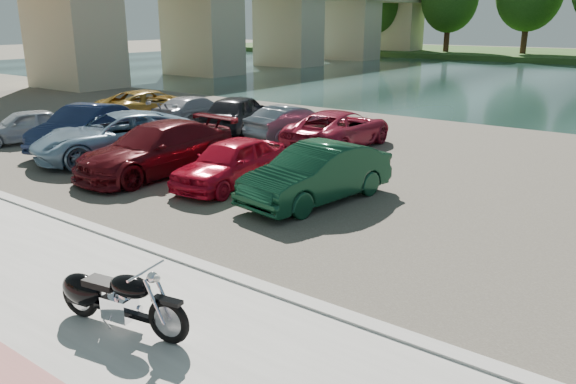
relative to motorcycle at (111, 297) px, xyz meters
name	(u,v)px	position (x,y,z in m)	size (l,w,h in m)	color
ground	(121,320)	(-0.19, 0.27, -0.56)	(200.00, 200.00, 0.00)	#595447
promenade	(62,346)	(-0.19, -0.73, -0.51)	(60.00, 6.00, 0.10)	#A3A099
kerb	(212,271)	(-0.19, 2.27, -0.49)	(60.00, 0.30, 0.14)	#A3A099
parking_lot	(419,171)	(-0.19, 11.27, -0.54)	(60.00, 18.00, 0.04)	#474339
bridge	(282,8)	(-28.19, 41.29, 4.96)	(7.00, 56.00, 8.55)	tan
motorcycle	(111,297)	(0.00, 0.00, 0.00)	(2.31, 0.83, 1.05)	black
car_0	(25,126)	(-13.75, 6.36, 0.09)	(1.44, 3.57, 1.22)	#A3A8AE
car_1	(85,127)	(-11.01, 7.09, 0.23)	(1.59, 4.56, 1.50)	#121D3A
car_2	(119,136)	(-8.74, 6.81, 0.23)	(2.51, 5.44, 1.51)	#7998B0
car_3	(157,149)	(-6.29, 6.31, 0.22)	(2.09, 5.13, 1.49)	#4D0B10
car_4	(231,162)	(-3.71, 6.67, 0.13)	(1.54, 3.83, 1.31)	#B30B23
car_5	(317,174)	(-1.02, 6.91, 0.19)	(1.51, 4.32, 1.42)	#0F3722
car_6	(152,105)	(-13.59, 12.30, 0.18)	(2.32, 5.04, 1.40)	olive
car_7	(195,110)	(-11.28, 12.74, 0.10)	(1.75, 4.32, 1.25)	#95959D
car_8	(239,113)	(-8.77, 12.75, 0.24)	(1.79, 4.45, 1.52)	black
car_9	(292,122)	(-6.21, 12.89, 0.11)	(1.34, 3.83, 1.26)	slate
car_10	(339,129)	(-3.86, 12.54, 0.16)	(2.25, 4.89, 1.36)	maroon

